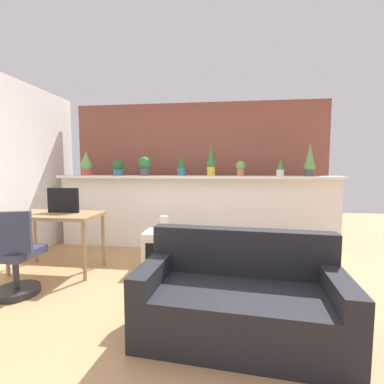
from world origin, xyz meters
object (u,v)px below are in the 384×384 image
at_px(potted_plant_6, 280,168).
at_px(office_chair, 13,260).
at_px(potted_plant_3, 181,165).
at_px(vase_on_shelf, 164,223).
at_px(potted_plant_5, 240,168).
at_px(potted_plant_7, 310,161).
at_px(side_cube_shelf, 160,250).
at_px(couch, 239,300).
at_px(desk, 57,220).
at_px(potted_plant_1, 118,167).
at_px(tv_monitor, 63,200).
at_px(potted_plant_4, 211,162).
at_px(potted_plant_2, 145,165).
at_px(potted_plant_0, 86,164).

distance_m(potted_plant_6, office_chair, 3.64).
relative_size(potted_plant_3, vase_on_shelf, 1.72).
bearing_deg(potted_plant_5, potted_plant_7, -0.37).
height_order(potted_plant_6, side_cube_shelf, potted_plant_6).
distance_m(side_cube_shelf, couch, 1.63).
relative_size(desk, vase_on_shelf, 5.72).
bearing_deg(couch, potted_plant_6, 72.06).
bearing_deg(desk, couch, -25.38).
xyz_separation_m(side_cube_shelf, vase_on_shelf, (0.05, 0.05, 0.35)).
distance_m(potted_plant_7, vase_on_shelf, 2.41).
bearing_deg(potted_plant_1, potted_plant_5, 1.60).
relative_size(tv_monitor, side_cube_shelf, 0.83).
xyz_separation_m(potted_plant_6, tv_monitor, (-2.92, -1.06, -0.42)).
height_order(tv_monitor, vase_on_shelf, tv_monitor).
bearing_deg(potted_plant_1, potted_plant_6, 0.02).
bearing_deg(vase_on_shelf, tv_monitor, -170.73).
relative_size(potted_plant_3, potted_plant_4, 0.68).
bearing_deg(office_chair, tv_monitor, 85.86).
relative_size(potted_plant_2, side_cube_shelf, 0.62).
xyz_separation_m(potted_plant_4, potted_plant_7, (1.51, 0.00, -0.00)).
relative_size(potted_plant_2, office_chair, 0.34).
xyz_separation_m(office_chair, side_cube_shelf, (1.30, 0.97, -0.14)).
height_order(potted_plant_0, potted_plant_4, potted_plant_4).
xyz_separation_m(potted_plant_5, potted_plant_7, (1.04, -0.01, 0.10)).
relative_size(potted_plant_4, vase_on_shelf, 2.55).
height_order(potted_plant_0, potted_plant_3, potted_plant_0).
height_order(potted_plant_7, desk, potted_plant_7).
bearing_deg(desk, potted_plant_0, 99.85).
relative_size(side_cube_shelf, couch, 0.31).
xyz_separation_m(potted_plant_0, desk, (0.20, -1.17, -0.73)).
bearing_deg(couch, potted_plant_5, 87.12).
xyz_separation_m(potted_plant_6, potted_plant_7, (0.44, 0.05, 0.10)).
height_order(potted_plant_5, couch, potted_plant_5).
bearing_deg(potted_plant_3, potted_plant_7, -0.46).
bearing_deg(potted_plant_7, potted_plant_3, 179.54).
height_order(potted_plant_0, potted_plant_5, potted_plant_0).
height_order(potted_plant_4, desk, potted_plant_4).
height_order(potted_plant_7, couch, potted_plant_7).
height_order(potted_plant_2, potted_plant_6, potted_plant_2).
bearing_deg(potted_plant_1, potted_plant_7, 0.93).
bearing_deg(potted_plant_3, potted_plant_0, -179.02).
height_order(potted_plant_2, side_cube_shelf, potted_plant_2).
height_order(desk, couch, couch).
height_order(potted_plant_7, office_chair, potted_plant_7).
relative_size(potted_plant_4, desk, 0.45).
height_order(potted_plant_1, desk, potted_plant_1).
distance_m(potted_plant_4, office_chair, 2.90).
bearing_deg(potted_plant_4, potted_plant_2, -177.57).
xyz_separation_m(potted_plant_3, desk, (-1.42, -1.20, -0.71)).
height_order(potted_plant_2, desk, potted_plant_2).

